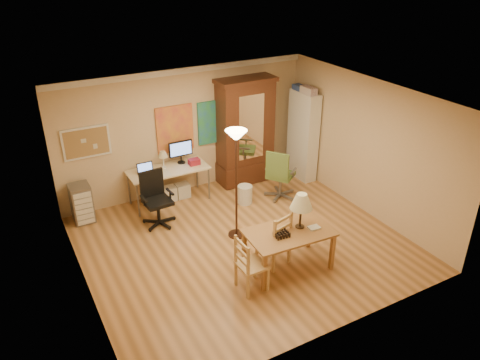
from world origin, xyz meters
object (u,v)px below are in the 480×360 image
office_chair_black (158,210)px  armoire (245,138)px  computer_desk (170,181)px  dining_table (293,223)px  bookshelf (303,136)px  office_chair_green (280,185)px

office_chair_black → armoire: 2.65m
armoire → computer_desk: bearing=-177.5°
computer_desk → dining_table: bearing=-72.9°
dining_table → armoire: size_ratio=0.61×
armoire → bookshelf: 1.33m
office_chair_black → armoire: (2.40, 0.84, 0.75)m
computer_desk → office_chair_black: size_ratio=1.54×
computer_desk → armoire: armoire is taller
dining_table → computer_desk: 3.28m
computer_desk → office_chair_green: bearing=-25.7°
office_chair_black → office_chair_green: office_chair_green is taller
office_chair_black → bookshelf: 3.75m
office_chair_green → bookshelf: 1.40m
dining_table → bookshelf: size_ratio=0.71×
armoire → dining_table: bearing=-105.6°
dining_table → office_chair_green: size_ratio=1.30×
bookshelf → office_chair_black: bearing=-173.7°
dining_table → office_chair_black: 2.85m
office_chair_black → office_chair_green: (2.64, -0.24, 0.01)m
office_chair_black → bookshelf: bearing=6.3°
office_chair_black → office_chair_green: size_ratio=0.96×
dining_table → office_chair_green: (1.13, 2.11, -0.54)m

